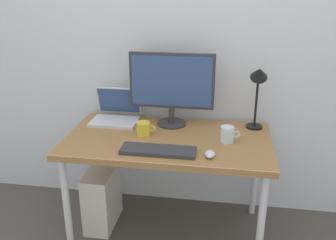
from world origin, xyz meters
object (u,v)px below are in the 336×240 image
object	(u,v)px
desk	(168,146)
coffee_mug	(144,129)
mouse	(210,154)
computer_tower	(102,197)
desk_lamp	(258,83)
glass_cup	(227,134)
keyboard	(158,150)
monitor	(172,85)
laptop	(116,113)

from	to	relation	value
desk	coffee_mug	size ratio (longest dim) A/B	10.58
desk	coffee_mug	bearing A→B (deg)	173.75
mouse	computer_tower	distance (m)	0.94
desk_lamp	glass_cup	xyz separation A→B (m)	(-0.18, -0.23, -0.27)
glass_cup	computer_tower	size ratio (longest dim) A/B	0.28
desk_lamp	keyboard	xyz separation A→B (m)	(-0.57, -0.45, -0.31)
coffee_mug	computer_tower	size ratio (longest dim) A/B	0.29
monitor	laptop	size ratio (longest dim) A/B	1.78
glass_cup	computer_tower	world-z (taller)	glass_cup
desk_lamp	computer_tower	world-z (taller)	desk_lamp
laptop	monitor	bearing A→B (deg)	-2.71
monitor	computer_tower	size ratio (longest dim) A/B	1.36
desk_lamp	mouse	bearing A→B (deg)	-120.61
laptop	desk_lamp	world-z (taller)	desk_lamp
monitor	computer_tower	world-z (taller)	monitor
coffee_mug	glass_cup	bearing A→B (deg)	-2.47
monitor	keyboard	xyz separation A→B (m)	(-0.01, -0.45, -0.27)
desk	mouse	xyz separation A→B (m)	(0.28, -0.23, 0.08)
laptop	coffee_mug	size ratio (longest dim) A/B	2.60
keyboard	mouse	bearing A→B (deg)	-2.23
monitor	coffee_mug	size ratio (longest dim) A/B	4.64
coffee_mug	keyboard	bearing A→B (deg)	-59.70
keyboard	coffee_mug	size ratio (longest dim) A/B	3.58
coffee_mug	glass_cup	xyz separation A→B (m)	(0.53, -0.02, 0.01)
desk	computer_tower	bearing A→B (deg)	179.09
computer_tower	desk_lamp	bearing A→B (deg)	12.24
glass_cup	coffee_mug	bearing A→B (deg)	177.53
glass_cup	mouse	bearing A→B (deg)	-112.54
monitor	glass_cup	bearing A→B (deg)	-31.39
desk	desk_lamp	bearing A→B (deg)	22.59
coffee_mug	laptop	bearing A→B (deg)	137.35
coffee_mug	glass_cup	size ratio (longest dim) A/B	1.04
monitor	desk_lamp	size ratio (longest dim) A/B	1.26
mouse	glass_cup	size ratio (longest dim) A/B	0.76
laptop	glass_cup	world-z (taller)	laptop
desk	laptop	bearing A→B (deg)	148.95
laptop	glass_cup	size ratio (longest dim) A/B	2.70
laptop	keyboard	xyz separation A→B (m)	(0.39, -0.47, -0.05)
monitor	desk_lamp	bearing A→B (deg)	0.08
desk	glass_cup	world-z (taller)	glass_cup
desk_lamp	computer_tower	bearing A→B (deg)	-167.76
laptop	desk_lamp	size ratio (longest dim) A/B	0.71
mouse	coffee_mug	xyz separation A→B (m)	(-0.44, 0.25, 0.03)
laptop	computer_tower	xyz separation A→B (m)	(-0.06, -0.24, -0.55)
mouse	glass_cup	world-z (taller)	glass_cup
monitor	mouse	size ratio (longest dim) A/B	6.34
desk_lamp	mouse	distance (m)	0.62
mouse	computer_tower	bearing A→B (deg)	162.23
computer_tower	mouse	bearing A→B (deg)	-17.77
monitor	computer_tower	distance (m)	0.93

